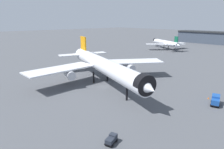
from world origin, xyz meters
TOP-DOWN VIEW (x-y plane):
  - ground at (0.00, 0.00)m, footprint 900.00×900.00m
  - airliner_near_gate at (-3.61, 2.75)m, footprint 68.07×60.87m
  - airliner_far_taxiway at (-43.17, 111.44)m, footprint 41.94×37.57m
  - service_truck_front at (37.66, 15.09)m, footprint 3.96×5.95m
  - baggage_tug_wing at (30.27, -23.24)m, footprint 2.76×3.55m
  - baggage_cart_trailing at (-20.69, 42.01)m, footprint 2.87×2.84m
  - traffic_cone_near_nose at (34.22, 18.64)m, footprint 0.49×0.49m

SIDE VIEW (x-z plane):
  - ground at x=0.00m, z-range 0.00..0.00m
  - traffic_cone_near_nose at x=34.22m, z-range 0.00..0.62m
  - baggage_tug_wing at x=30.27m, z-range 0.05..1.90m
  - baggage_cart_trailing at x=-20.69m, z-range 0.07..1.89m
  - service_truck_front at x=37.66m, z-range 0.09..3.09m
  - airliner_far_taxiway at x=-43.17m, z-range -0.76..12.06m
  - airliner_near_gate at x=-3.61m, z-range -1.07..16.88m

